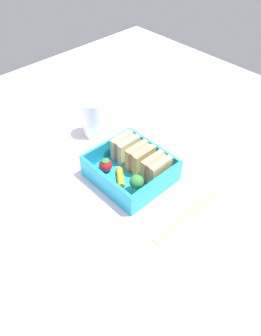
{
  "coord_description": "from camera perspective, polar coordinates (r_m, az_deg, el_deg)",
  "views": [
    {
      "loc": [
        35.77,
        -33.71,
        50.29
      ],
      "look_at": [
        0.0,
        0.0,
        2.7
      ],
      "focal_mm": 35.0,
      "sensor_mm": 36.0,
      "label": 1
    }
  ],
  "objects": [
    {
      "name": "ground_plane",
      "position": [
        0.71,
        0.0,
        -2.14
      ],
      "size": [
        120.0,
        120.0,
        2.0
      ],
      "primitive_type": "cube",
      "color": "silver"
    },
    {
      "name": "bento_tray",
      "position": [
        0.7,
        0.0,
        -1.24
      ],
      "size": [
        15.74,
        14.4,
        1.2
      ],
      "primitive_type": "cube",
      "color": "#1D9AC3",
      "rests_on": "ground_plane"
    },
    {
      "name": "bento_rim",
      "position": [
        0.68,
        0.0,
        0.35
      ],
      "size": [
        15.74,
        14.4,
        4.14
      ],
      "color": "#1D9AC3",
      "rests_on": "bento_tray"
    },
    {
      "name": "sandwich_left",
      "position": [
        0.72,
        -0.9,
        3.61
      ],
      "size": [
        3.51,
        5.67,
        5.23
      ],
      "color": "beige",
      "rests_on": "bento_tray"
    },
    {
      "name": "sandwich_center_left",
      "position": [
        0.69,
        1.71,
        1.79
      ],
      "size": [
        3.51,
        5.67,
        5.23
      ],
      "color": "tan",
      "rests_on": "bento_tray"
    },
    {
      "name": "sandwich_center",
      "position": [
        0.67,
        4.51,
        -0.17
      ],
      "size": [
        3.51,
        5.67,
        5.23
      ],
      "color": "tan",
      "rests_on": "bento_tray"
    },
    {
      "name": "strawberry_far_left",
      "position": [
        0.69,
        -4.37,
        0.54
      ],
      "size": [
        2.82,
        2.82,
        3.42
      ],
      "color": "red",
      "rests_on": "bento_tray"
    },
    {
      "name": "carrot_stick_far_left",
      "position": [
        0.68,
        -1.85,
        -1.62
      ],
      "size": [
        4.86,
        4.11,
        1.37
      ],
      "primitive_type": "cylinder",
      "rotation": [
        1.57,
        0.0,
        4.07
      ],
      "color": "orange",
      "rests_on": "bento_tray"
    },
    {
      "name": "broccoli_floret",
      "position": [
        0.64,
        1.08,
        -2.5
      ],
      "size": [
        2.91,
        2.91,
        4.21
      ],
      "color": "#8ECA6B",
      "rests_on": "bento_tray"
    },
    {
      "name": "chopstick_pair",
      "position": [
        0.64,
        10.11,
        -7.86
      ],
      "size": [
        1.69,
        18.54,
        0.7
      ],
      "color": "tan",
      "rests_on": "ground_plane"
    },
    {
      "name": "drinking_glass",
      "position": [
        0.79,
        -6.53,
        8.63
      ],
      "size": [
        5.22,
        5.22,
        9.22
      ],
      "primitive_type": "cylinder",
      "color": "white",
      "rests_on": "ground_plane"
    },
    {
      "name": "folded_napkin",
      "position": [
        0.65,
        -12.61,
        -8.2
      ],
      "size": [
        18.32,
        16.76,
        0.4
      ],
      "primitive_type": "cube",
      "rotation": [
        0.0,
        0.0,
        -0.5
      ],
      "color": "white",
      "rests_on": "ground_plane"
    }
  ]
}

